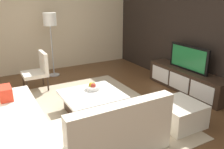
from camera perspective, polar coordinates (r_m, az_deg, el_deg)
name	(u,v)px	position (r m, az deg, el deg)	size (l,w,h in m)	color
ground_plane	(90,116)	(4.37, -5.42, -9.91)	(14.00, 14.00, 0.00)	brown
feature_wall_back	(202,28)	(5.53, 20.97, 10.41)	(6.40, 0.12, 2.80)	black
side_wall_left	(48,21)	(6.97, -15.31, 12.47)	(0.12, 5.20, 2.80)	beige
area_rug	(88,113)	(4.45, -5.96, -9.30)	(3.43, 2.71, 0.01)	tan
media_console	(186,81)	(5.58, 17.58, -1.40)	(2.05, 0.47, 0.50)	#332319
television	(189,58)	(5.42, 18.13, 3.83)	(1.06, 0.06, 0.55)	black
sectional_couch	(48,128)	(3.57, -15.35, -12.45)	(2.43, 2.35, 0.83)	beige
coffee_table	(92,102)	(4.39, -4.84, -6.76)	(0.98, 1.06, 0.38)	#332319
accent_chair_near	(38,69)	(5.62, -17.44, 1.32)	(0.54, 0.54, 0.87)	#332319
floor_lamp	(50,23)	(6.32, -14.86, 12.02)	(0.33, 0.33, 1.67)	#A5A5AA
ottoman	(179,114)	(4.14, 15.92, -9.16)	(0.70, 0.70, 0.40)	beige
fruit_bowl	(93,87)	(4.49, -4.73, -2.98)	(0.28, 0.28, 0.14)	silver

